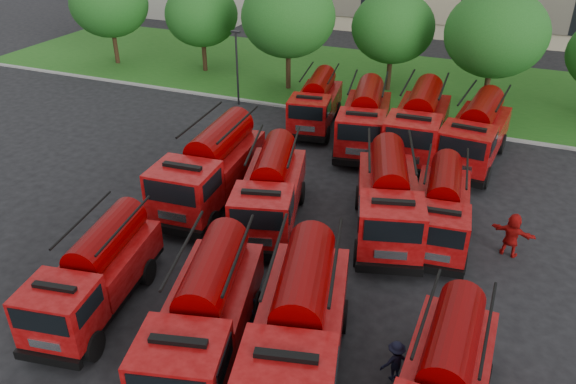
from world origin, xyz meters
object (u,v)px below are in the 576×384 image
fire_truck_0 (96,273)px  fire_truck_2 (299,325)px  firefighter_3 (393,378)px  firefighter_5 (507,254)px  fire_truck_4 (211,167)px  fire_truck_11 (475,133)px  fire_truck_8 (316,103)px  fire_truck_1 (205,315)px  firefighter_4 (248,325)px  fire_truck_6 (388,198)px  fire_truck_9 (365,119)px  fire_truck_7 (441,208)px  fire_truck_5 (271,190)px  fire_truck_10 (419,123)px

fire_truck_0 → fire_truck_2: size_ratio=0.86×
firefighter_3 → firefighter_5: bearing=-148.1°
fire_truck_4 → fire_truck_11: bearing=35.5°
fire_truck_8 → firefighter_3: (9.45, -18.71, -1.57)m
fire_truck_8 → firefighter_3: 21.02m
fire_truck_1 → fire_truck_8: size_ratio=1.08×
firefighter_4 → fire_truck_1: bearing=108.7°
fire_truck_11 → firefighter_3: bearing=-86.1°
fire_truck_6 → fire_truck_9: (-3.47, 8.59, 0.01)m
fire_truck_9 → firefighter_5: bearing=-54.0°
fire_truck_7 → fire_truck_11: 8.38m
fire_truck_7 → fire_truck_5: bearing=-173.7°
fire_truck_6 → fire_truck_7: (2.24, 0.41, -0.21)m
fire_truck_5 → fire_truck_1: bearing=-95.3°
fire_truck_11 → fire_truck_9: bearing=-173.2°
fire_truck_9 → fire_truck_11: (6.19, 0.18, 0.03)m
fire_truck_7 → fire_truck_10: fire_truck_10 is taller
firefighter_3 → fire_truck_2: bearing=-26.2°
fire_truck_0 → fire_truck_6: size_ratio=0.88×
fire_truck_7 → fire_truck_10: 8.85m
fire_truck_8 → fire_truck_10: 6.91m
fire_truck_8 → fire_truck_10: (6.72, -1.57, 0.26)m
fire_truck_10 → fire_truck_4: bearing=-133.4°
fire_truck_0 → fire_truck_6: (8.48, 9.02, 0.20)m
fire_truck_6 → fire_truck_8: (-7.13, 10.41, -0.14)m
fire_truck_1 → firefighter_3: bearing=-2.1°
fire_truck_7 → fire_truck_9: size_ratio=0.86×
firefighter_3 → fire_truck_7: bearing=-128.8°
firefighter_4 → fire_truck_6: bearing=-73.4°
fire_truck_2 → fire_truck_7: bearing=59.3°
fire_truck_8 → fire_truck_9: bearing=-35.6°
fire_truck_6 → fire_truck_11: bearing=57.2°
fire_truck_2 → fire_truck_7: (2.89, 9.39, -0.25)m
fire_truck_6 → firefighter_3: fire_truck_6 is taller
fire_truck_5 → fire_truck_9: size_ratio=0.97×
fire_truck_1 → fire_truck_9: size_ratio=0.99×
fire_truck_2 → fire_truck_10: (0.24, 17.82, 0.08)m
fire_truck_11 → firefighter_4: fire_truck_11 is taller
firefighter_3 → firefighter_4: (-5.36, 0.43, 0.00)m
fire_truck_1 → fire_truck_11: (6.35, 18.37, 0.07)m
fire_truck_1 → fire_truck_6: bearing=54.8°
fire_truck_7 → firefighter_3: (0.08, -8.70, -1.51)m
fire_truck_4 → fire_truck_8: size_ratio=1.14×
fire_truck_4 → firefighter_5: (13.75, 0.77, -1.82)m
fire_truck_4 → firefighter_4: 9.32m
fire_truck_1 → firefighter_5: size_ratio=3.95×
fire_truck_1 → fire_truck_5: fire_truck_1 is taller
fire_truck_6 → fire_truck_10: 8.85m
fire_truck_2 → firefighter_3: fire_truck_2 is taller
fire_truck_4 → fire_truck_5: size_ratio=1.07×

